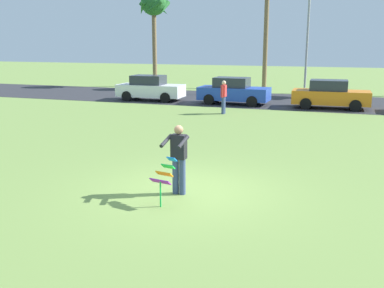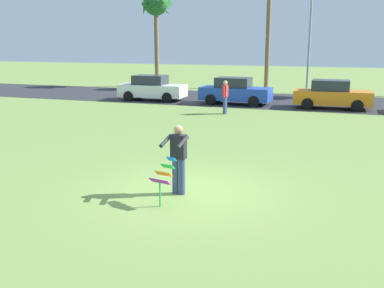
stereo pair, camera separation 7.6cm
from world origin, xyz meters
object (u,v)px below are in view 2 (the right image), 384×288
kite_held (164,175)px  parked_car_blue (235,91)px  parked_car_orange (332,95)px  palm_tree_left_near (156,6)px  parked_car_white (152,88)px  streetlight_pole (310,37)px  person_kite_flyer (178,157)px  person_walker_near (225,96)px

kite_held → parked_car_blue: bearing=98.4°
parked_car_orange → palm_tree_left_near: 17.90m
parked_car_white → parked_car_orange: 11.02m
streetlight_pole → palm_tree_left_near: bearing=173.9°
palm_tree_left_near → streetlight_pole: (12.48, -1.33, -2.49)m
kite_held → palm_tree_left_near: 28.96m
kite_held → parked_car_white: 18.91m
person_kite_flyer → parked_car_blue: (-2.57, 16.36, -0.18)m
kite_held → parked_car_orange: size_ratio=0.25×
streetlight_pole → person_kite_flyer: bearing=-92.4°
parked_car_orange → palm_tree_left_near: size_ratio=0.54×
palm_tree_left_near → person_walker_near: palm_tree_left_near is taller
parked_car_white → palm_tree_left_near: palm_tree_left_near is taller
person_kite_flyer → parked_car_orange: size_ratio=0.41×
parked_car_orange → person_walker_near: bearing=-144.1°
palm_tree_left_near → streetlight_pole: palm_tree_left_near is taller
parked_car_white → streetlight_pole: size_ratio=0.61×
parked_car_white → parked_car_blue: bearing=0.0°
kite_held → parked_car_orange: bearing=79.9°
parked_car_white → parked_car_blue: size_ratio=1.00×
parked_car_white → parked_car_orange: same height
parked_car_blue → parked_car_orange: bearing=-0.0°
parked_car_orange → person_walker_near: (-5.19, -3.76, 0.16)m
kite_held → person_walker_near: size_ratio=0.62×
person_kite_flyer → person_walker_near: 12.79m
parked_car_white → streetlight_pole: 12.15m
parked_car_orange → parked_car_white: bearing=-180.0°
palm_tree_left_near → streetlight_pole: bearing=-6.1°
parked_car_blue → person_walker_near: person_walker_near is taller
parked_car_blue → palm_tree_left_near: 13.78m
palm_tree_left_near → person_walker_near: bearing=-53.5°
parked_car_blue → streetlight_pole: 8.90m
person_kite_flyer → person_walker_near: same height
person_kite_flyer → parked_car_orange: (3.00, 16.36, -0.18)m
parked_car_white → parked_car_orange: bearing=0.0°
kite_held → parked_car_blue: size_ratio=0.25×
person_walker_near → kite_held: bearing=-80.9°
parked_car_blue → streetlight_pole: (3.56, 7.50, 3.22)m
palm_tree_left_near → parked_car_white: bearing=-68.5°
streetlight_pole → parked_car_white: bearing=-140.2°
parked_car_orange → streetlight_pole: streetlight_pole is taller
streetlight_pole → person_walker_near: size_ratio=4.05×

